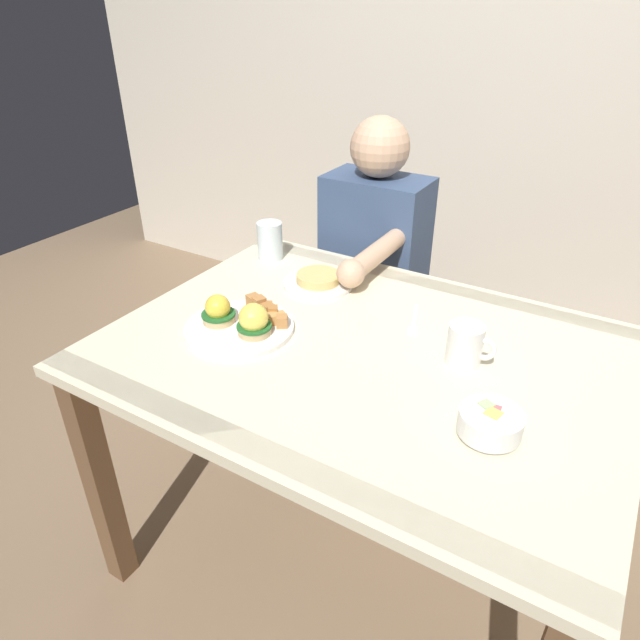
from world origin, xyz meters
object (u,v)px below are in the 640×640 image
Objects in this scene: fruit_bowl at (490,423)px; fork at (414,321)px; side_plate at (318,281)px; diner_person at (371,265)px; coffee_mug at (466,343)px; water_glass_near at (270,243)px; dining_table at (362,384)px; eggs_benedict_plate at (241,322)px.

fruit_bowl is 0.79× the size of fork.
side_plate is 0.39m from diner_person.
fruit_bowl is 0.43m from fork.
diner_person is at bearing 129.51° from fruit_bowl.
coffee_mug is at bearing -47.18° from diner_person.
fork is 0.32m from side_plate.
fork is 1.30× the size of water_glass_near.
side_plate is 0.18× the size of diner_person.
dining_table is 1.05× the size of diner_person.
coffee_mug is 0.73× the size of fork.
water_glass_near is at bearing 166.01° from fork.
eggs_benedict_plate is at bearing -91.41° from diner_person.
dining_table is 7.85× the size of fork.
eggs_benedict_plate is 1.77× the size of fork.
fruit_bowl is 0.24m from coffee_mug.
fruit_bowl is 1.02× the size of water_glass_near.
coffee_mug reaches higher than fork.
eggs_benedict_plate is 0.31m from side_plate.
dining_table is at bearing -65.26° from diner_person.
coffee_mug is (0.22, 0.06, 0.16)m from dining_table.
coffee_mug is 0.74m from diner_person.
diner_person is at bearing 88.59° from eggs_benedict_plate.
eggs_benedict_plate reaches higher than fork.
diner_person is (-0.02, 0.38, -0.10)m from side_plate.
coffee_mug is at bearing -33.56° from fork.
dining_table is 4.44× the size of eggs_benedict_plate.
coffee_mug is 0.10× the size of diner_person.
fruit_bowl is at bearing -60.47° from coffee_mug.
water_glass_near is 0.59× the size of side_plate.
eggs_benedict_plate is 0.44m from fork.
dining_table is at bearing 156.55° from fruit_bowl.
coffee_mug is (0.51, 0.15, 0.02)m from eggs_benedict_plate.
side_plate is at bearing 148.26° from fruit_bowl.
dining_table is at bearing -163.68° from coffee_mug.
dining_table is 0.60m from water_glass_near.
water_glass_near reaches higher than fork.
dining_table is 10.76× the size of coffee_mug.
water_glass_near is (-0.71, 0.24, 0.00)m from coffee_mug.
coffee_mug is 0.20m from fork.
side_plate reaches higher than dining_table.
eggs_benedict_plate reaches higher than fruit_bowl.
coffee_mug is at bearing -19.06° from water_glass_near.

